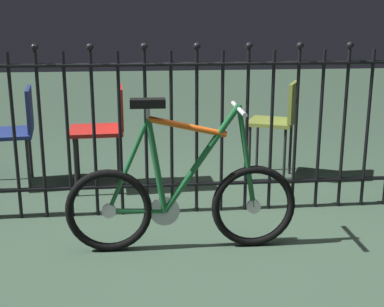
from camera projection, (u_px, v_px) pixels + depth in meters
name	position (u px, v px, depth m)	size (l,w,h in m)	color
ground_plane	(208.00, 248.00, 3.24)	(20.00, 20.00, 0.00)	#364C3B
iron_fence	(185.00, 126.00, 3.66)	(4.29, 0.07, 1.26)	black
bicycle	(182.00, 199.00, 3.16)	(1.38, 0.40, 0.92)	black
chair_red	(106.00, 125.00, 4.21)	(0.44, 0.44, 0.83)	black
chair_navy	(15.00, 126.00, 4.30)	(0.49, 0.49, 0.80)	black
chair_olive	(280.00, 118.00, 4.47)	(0.50, 0.49, 0.83)	black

